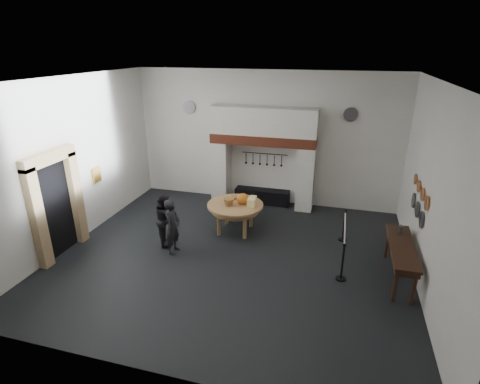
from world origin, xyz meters
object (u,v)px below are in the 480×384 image
(work_table, at_px, (235,205))
(side_table, at_px, (402,246))
(visitor_far, at_px, (165,219))
(barrier_post_near, at_px, (342,263))
(visitor_near, at_px, (173,227))
(iron_range, at_px, (262,196))
(barrier_post_far, at_px, (344,226))

(work_table, bearing_deg, side_table, -16.94)
(visitor_far, distance_m, barrier_post_near, 4.81)
(work_table, relative_size, visitor_near, 1.08)
(iron_range, height_order, side_table, side_table)
(visitor_near, bearing_deg, visitor_far, 46.84)
(work_table, height_order, side_table, side_table)
(visitor_far, xyz_separation_m, barrier_post_far, (4.78, 1.49, -0.29))
(barrier_post_near, bearing_deg, iron_range, 124.73)
(iron_range, bearing_deg, visitor_near, -111.81)
(side_table, relative_size, barrier_post_near, 2.44)
(iron_range, xyz_separation_m, visitor_near, (-1.57, -3.93, 0.51))
(iron_range, relative_size, barrier_post_far, 2.11)
(iron_range, distance_m, side_table, 5.53)
(iron_range, relative_size, visitor_far, 1.28)
(barrier_post_far, bearing_deg, side_table, -51.12)
(iron_range, height_order, visitor_near, visitor_near)
(side_table, xyz_separation_m, barrier_post_near, (-1.30, -0.39, -0.42))
(work_table, xyz_separation_m, visitor_far, (-1.65, -1.23, -0.10))
(barrier_post_far, bearing_deg, visitor_near, -156.65)
(visitor_near, bearing_deg, work_table, -35.75)
(iron_range, bearing_deg, barrier_post_near, -55.27)
(iron_range, bearing_deg, barrier_post_far, -36.09)
(side_table, bearing_deg, visitor_near, -177.17)
(barrier_post_far, bearing_deg, iron_range, 143.91)
(iron_range, bearing_deg, visitor_far, -119.19)
(visitor_far, height_order, barrier_post_near, visitor_far)
(visitor_near, xyz_separation_m, barrier_post_far, (4.38, 1.89, -0.31))
(iron_range, relative_size, work_table, 1.16)
(barrier_post_near, bearing_deg, visitor_near, 178.55)
(iron_range, height_order, visitor_far, visitor_far)
(barrier_post_near, bearing_deg, visitor_far, 173.89)
(visitor_far, bearing_deg, barrier_post_far, -105.22)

